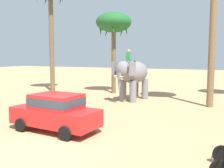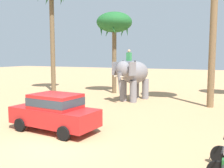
% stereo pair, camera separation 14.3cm
% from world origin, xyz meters
% --- Properties ---
extents(ground_plane, '(120.00, 120.00, 0.00)m').
position_xyz_m(ground_plane, '(0.00, 0.00, 0.00)').
color(ground_plane, tan).
extents(car_sedan_foreground, '(4.21, 2.09, 1.70)m').
position_xyz_m(car_sedan_foreground, '(-1.10, 1.57, 0.93)').
color(car_sedan_foreground, red).
rests_on(car_sedan_foreground, ground).
extents(elephant_with_mahout, '(2.16, 3.99, 3.88)m').
position_xyz_m(elephant_with_mahout, '(-0.82, 10.61, 1.99)').
color(elephant_with_mahout, slate).
rests_on(elephant_with_mahout, ground).
extents(palm_tree_left_of_road, '(3.20, 3.20, 7.33)m').
position_xyz_m(palm_tree_left_of_road, '(-3.83, 13.62, 6.24)').
color(palm_tree_left_of_road, brown).
rests_on(palm_tree_left_of_road, ground).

